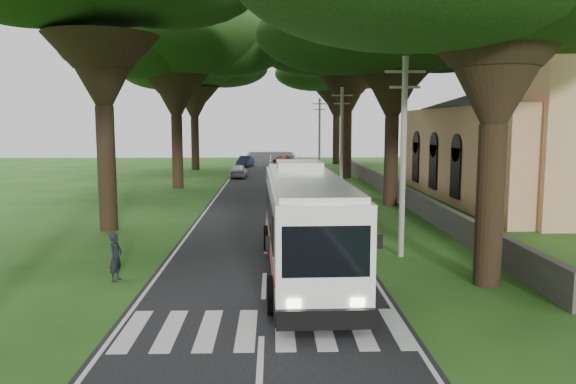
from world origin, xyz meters
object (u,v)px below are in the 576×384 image
Objects in this scene: distant_car_c at (283,160)px; pedestrian at (116,257)px; pole_mid at (342,139)px; pole_far at (319,133)px; church at (532,130)px; coach_bus at (305,222)px; distant_car_b at (245,161)px; pole_near at (403,154)px; distant_car_a at (239,171)px.

pedestrian reaches higher than distant_car_c.
pole_mid is 1.96× the size of distant_car_c.
pole_far is 4.78× the size of pedestrian.
church reaches higher than distant_car_c.
coach_bus is 48.79m from distant_car_b.
church is at bearing -44.29° from distant_car_b.
church is 37.54m from distant_car_c.
pole_mid is at bearing -12.42° from pedestrian.
pole_near is 2.04× the size of distant_car_b.
coach_bus is 3.11× the size of distant_car_b.
church is 24.64m from coach_bus.
pole_far is 0.66× the size of coach_bus.
distant_car_c is (4.64, 3.13, -0.05)m from distant_car_b.
pole_near is 20.00m from pole_mid.
distant_car_a is (-4.44, 34.93, -1.22)m from coach_bus.
coach_bus is (-4.06, -22.58, -2.26)m from pole_mid.
pole_far is at bearing 90.00° from pole_mid.
distant_car_c is (0.20, 51.71, -1.30)m from coach_bus.
coach_bus reaches higher than distant_car_a.
distant_car_c is (-3.86, 49.13, -3.56)m from pole_near.
coach_bus reaches higher than distant_car_b.
church reaches higher than coach_bus.
pole_mid reaches higher than coach_bus.
pole_far is at bearing 82.94° from coach_bus.
pedestrian is at bearing 88.14° from distant_car_a.
distant_car_a reaches higher than distant_car_b.
pole_mid reaches higher than distant_car_b.
pole_near is at bearing -128.50° from church.
coach_bus reaches higher than pedestrian.
pole_near is 1.96× the size of distant_car_c.
distant_car_a is at bearing -78.71° from distant_car_b.
pedestrian is (-10.61, -3.21, -3.34)m from pole_near.
distant_car_a is 35.63m from pedestrian.
pole_near reaches higher than distant_car_c.
church reaches higher than distant_car_a.
pole_near is at bearing -90.00° from pole_mid.
pole_mid is 20.00m from pole_far.
distant_car_b is (0.00, 13.64, -0.03)m from distant_car_a.
church is at bearing -63.18° from pole_far.
pedestrian is at bearing -176.07° from coach_bus.
pole_mid reaches higher than distant_car_a.
church is 14.33× the size of pedestrian.
pole_far is 1.96× the size of distant_car_c.
church is 3.00× the size of pole_mid.
coach_bus reaches higher than distant_car_c.
pole_far reaches higher than pedestrian.
pole_mid is 23.05m from coach_bus.
pole_near is 4.78× the size of pedestrian.
pole_mid reaches higher than pedestrian.
pole_mid is at bearing 126.06° from distant_car_a.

